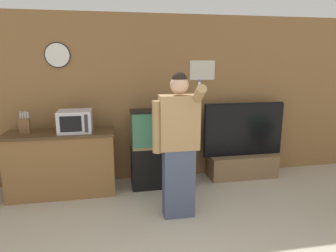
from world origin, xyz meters
name	(u,v)px	position (x,y,z in m)	size (l,w,h in m)	color
wall_back_paneled	(146,99)	(0.00, 3.18, 1.30)	(10.00, 0.08, 2.60)	olive
counter_island	(62,163)	(-1.27, 2.77, 0.46)	(1.50, 0.57, 0.92)	brown
microwave	(75,121)	(-1.05, 2.75, 1.08)	(0.45, 0.39, 0.30)	silver
knife_block	(25,125)	(-1.72, 2.78, 1.04)	(0.13, 0.09, 0.31)	brown
aquarium_on_stand	(162,149)	(0.18, 2.78, 0.60)	(0.92, 0.35, 1.19)	black
tv_on_stand	(243,156)	(1.56, 2.90, 0.36)	(1.35, 0.40, 1.24)	brown
person_standing	(178,144)	(0.23, 1.84, 0.93)	(0.56, 0.42, 1.78)	#424C66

